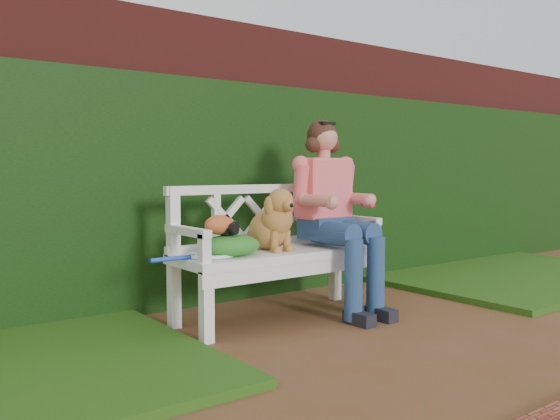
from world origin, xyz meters
TOP-DOWN VIEW (x-y plane):
  - ground at (0.00, 0.00)m, footprint 60.00×60.00m
  - brick_wall at (0.00, 1.90)m, footprint 10.00×0.30m
  - ivy_hedge at (0.00, 1.68)m, footprint 10.00×0.18m
  - grass_right at (2.40, 0.90)m, footprint 2.60×2.00m
  - garden_bench at (-0.30, 0.95)m, footprint 1.64×0.79m
  - seated_woman at (0.12, 0.93)m, footprint 0.69×0.85m
  - dog at (-0.37, 0.95)m, footprint 0.41×0.47m
  - tennis_racket at (-0.88, 0.92)m, footprint 0.62×0.31m
  - green_bag at (-0.74, 0.89)m, footprint 0.43×0.34m
  - camera_item at (-0.75, 0.90)m, footprint 0.14×0.12m
  - baseball_glove at (-0.80, 0.91)m, footprint 0.21×0.16m

SIDE VIEW (x-z plane):
  - ground at x=0.00m, z-range 0.00..0.00m
  - grass_right at x=2.40m, z-range 0.00..0.05m
  - garden_bench at x=-0.30m, z-range 0.00..0.48m
  - tennis_racket at x=-0.88m, z-range 0.48..0.51m
  - green_bag at x=-0.74m, z-range 0.48..0.62m
  - camera_item at x=-0.75m, z-range 0.62..0.70m
  - seated_woman at x=0.12m, z-range 0.00..1.35m
  - baseball_glove at x=-0.80m, z-range 0.62..0.74m
  - dog at x=-0.37m, z-range 0.48..0.91m
  - ivy_hedge at x=0.00m, z-range 0.00..1.70m
  - brick_wall at x=0.00m, z-range 0.00..2.20m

